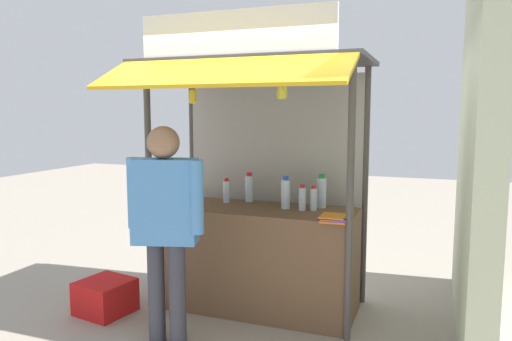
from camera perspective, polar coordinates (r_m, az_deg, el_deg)
ground_plane at (r=4.78m, az=0.00°, el=-15.90°), size 20.00×20.00×0.00m
stall_counter at (r=4.61m, az=0.00°, el=-10.35°), size 1.85×0.69×0.97m
stall_structure at (r=4.53m, az=0.57°, el=3.90°), size 2.05×1.58×2.66m
water_bottle_center at (r=4.39m, az=6.82°, el=-3.34°), size 0.06×0.06×0.23m
water_bottle_left at (r=4.52m, az=7.76°, el=-2.52°), size 0.09×0.09×0.32m
water_bottle_rear_center at (r=4.45m, az=3.52°, el=-2.72°), size 0.08×0.08×0.30m
water_bottle_mid_right at (r=4.38m, az=5.50°, el=-3.30°), size 0.07×0.07×0.23m
water_bottle_mid_left at (r=4.79m, az=-0.81°, el=-2.07°), size 0.08×0.08×0.29m
water_bottle_back_left at (r=4.74m, az=-3.51°, el=-2.44°), size 0.07×0.07×0.24m
magazine_stack_right at (r=4.58m, az=-8.65°, el=-4.03°), size 0.24×0.27×0.04m
magazine_stack_back_right at (r=4.01m, az=9.22°, el=-5.58°), size 0.24×0.27×0.04m
banana_bunch_inner_left at (r=3.86m, az=3.08°, el=9.30°), size 0.10×0.10×0.23m
banana_bunch_inner_right at (r=4.16m, az=-7.49°, el=8.70°), size 0.08×0.08×0.26m
vendor_person at (r=3.83m, az=-10.71°, el=-5.28°), size 0.66×0.34×1.75m
plastic_crate at (r=4.82m, az=-17.39°, el=-14.04°), size 0.51×0.51×0.31m
neighbour_wall at (r=4.44m, az=24.80°, el=3.92°), size 0.20×2.40×3.34m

